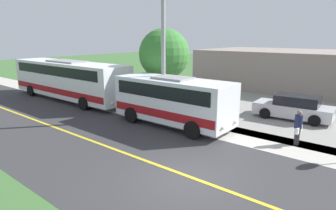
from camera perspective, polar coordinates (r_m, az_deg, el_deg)
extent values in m
plane|color=#3D6633|center=(10.60, 4.10, -13.96)|extent=(120.00, 120.00, 0.00)
cube|color=#333335|center=(10.60, 4.10, -13.94)|extent=(8.00, 100.00, 0.01)
cube|color=#B2ADA3|center=(14.83, 15.86, -6.25)|extent=(2.40, 100.00, 0.01)
cube|color=gold|center=(10.60, 4.10, -13.91)|extent=(0.16, 100.00, 0.00)
cube|color=white|center=(15.89, 0.97, 1.13)|extent=(2.31, 6.87, 2.26)
cube|color=maroon|center=(16.03, 0.96, -0.89)|extent=(2.35, 6.73, 0.44)
cube|color=black|center=(15.78, 0.97, 3.18)|extent=(2.35, 6.18, 0.70)
cube|color=gray|center=(15.68, 0.98, 5.37)|extent=(1.38, 2.06, 0.12)
cylinder|color=black|center=(15.93, 9.58, -2.86)|extent=(0.25, 0.90, 0.90)
cylinder|color=black|center=(14.05, 4.86, -4.94)|extent=(0.25, 0.90, 0.90)
cylinder|color=black|center=(18.32, -2.03, -0.51)|extent=(0.25, 0.90, 0.90)
cylinder|color=black|center=(16.72, -7.26, -1.99)|extent=(0.25, 0.90, 0.90)
sphere|color=#F2EACC|center=(14.83, 13.05, -3.25)|extent=(0.20, 0.20, 0.20)
sphere|color=#F2EACC|center=(13.74, 10.68, -4.46)|extent=(0.20, 0.20, 0.20)
cube|color=white|center=(23.77, -19.13, 4.92)|extent=(2.52, 11.95, 2.58)
cube|color=maroon|center=(23.88, -18.99, 3.16)|extent=(2.56, 11.71, 0.44)
cube|color=black|center=(23.68, -19.26, 6.69)|extent=(2.56, 10.75, 0.70)
cube|color=gray|center=(23.62, -19.38, 8.16)|extent=(1.51, 3.58, 0.12)
cylinder|color=black|center=(21.71, -10.87, 1.47)|extent=(0.25, 0.90, 0.90)
cylinder|color=black|center=(20.24, -16.33, 0.29)|extent=(0.25, 0.90, 0.90)
cylinder|color=black|center=(27.73, -20.79, 3.42)|extent=(0.25, 0.90, 0.90)
cylinder|color=black|center=(26.59, -25.47, 2.58)|extent=(0.25, 0.90, 0.90)
sphere|color=#F2EACC|center=(19.61, -7.86, 1.05)|extent=(0.20, 0.20, 0.20)
sphere|color=#F2EACC|center=(18.72, -10.96, 0.34)|extent=(0.20, 0.20, 0.20)
cylinder|color=#262628|center=(14.65, 24.24, -5.58)|extent=(0.18, 0.18, 0.79)
cylinder|color=#262628|center=(14.47, 24.03, -5.79)|extent=(0.18, 0.18, 0.79)
cylinder|color=#1E2347|center=(14.36, 24.40, -3.02)|extent=(0.34, 0.34, 0.62)
sphere|color=#8C664C|center=(14.25, 24.57, -1.40)|extent=(0.21, 0.21, 0.21)
cylinder|color=#1E2347|center=(14.52, 24.61, -2.73)|extent=(0.27, 0.10, 0.56)
cube|color=white|center=(14.69, 24.72, -4.22)|extent=(0.20, 0.12, 0.28)
cylinder|color=#1E2347|center=(14.18, 24.22, -3.07)|extent=(0.27, 0.10, 0.56)
cube|color=white|center=(14.21, 24.17, -4.75)|extent=(0.20, 0.12, 0.28)
cylinder|color=#9E9EA3|center=(16.67, -0.93, 11.99)|extent=(0.24, 0.24, 8.89)
cube|color=silver|center=(18.93, 23.42, -0.93)|extent=(2.08, 4.51, 0.70)
cube|color=black|center=(18.76, 24.19, 0.87)|extent=(1.68, 2.51, 0.57)
cylinder|color=black|center=(18.45, 18.62, -1.54)|extent=(0.26, 0.65, 0.64)
cylinder|color=black|center=(20.14, 20.16, -0.44)|extent=(0.26, 0.65, 0.64)
cylinder|color=black|center=(17.90, 26.97, -2.78)|extent=(0.26, 0.65, 0.64)
cylinder|color=black|center=(19.63, 27.81, -1.54)|extent=(0.26, 0.65, 0.64)
cylinder|color=brown|center=(20.10, -0.74, 2.95)|extent=(0.36, 0.36, 2.40)
sphere|color=#387A33|center=(19.80, -0.76, 10.05)|extent=(3.43, 3.43, 3.43)
cube|color=gray|center=(29.71, 29.58, 5.74)|extent=(10.00, 23.10, 3.54)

